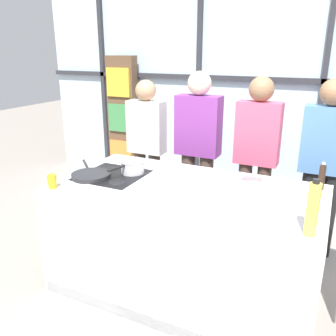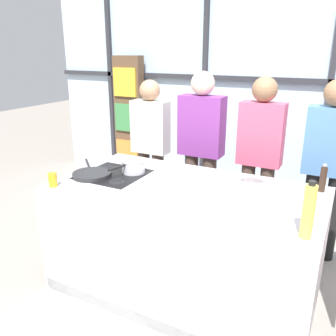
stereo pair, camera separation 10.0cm
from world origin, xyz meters
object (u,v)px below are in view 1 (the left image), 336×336
(spectator_far_right, at_px, (324,160))
(oil_bottle, at_px, (312,209))
(spectator_far_left, at_px, (147,143))
(spectator_center_right, at_px, (256,151))
(white_plate, at_px, (250,202))
(spectator_center_left, at_px, (198,144))
(frying_pan, at_px, (91,175))
(mixing_bowl, at_px, (251,184))
(pepper_grinder, at_px, (322,177))
(saucepan, at_px, (132,166))
(juice_glass_near, at_px, (52,181))

(spectator_far_right, height_order, oil_bottle, spectator_far_right)
(spectator_far_left, bearing_deg, spectator_far_right, -180.00)
(spectator_center_right, height_order, white_plate, spectator_center_right)
(spectator_center_left, height_order, frying_pan, spectator_center_left)
(mixing_bowl, distance_m, pepper_grinder, 0.52)
(spectator_far_left, xyz_separation_m, pepper_grinder, (1.83, -0.61, 0.08))
(saucepan, xyz_separation_m, pepper_grinder, (1.47, 0.29, 0.04))
(saucepan, height_order, pepper_grinder, pepper_grinder)
(pepper_grinder, bearing_deg, spectator_far_left, 161.49)
(saucepan, distance_m, juice_glass_near, 0.67)
(spectator_far_right, distance_m, white_plate, 1.17)
(oil_bottle, bearing_deg, spectator_far_left, 142.69)
(spectator_far_left, bearing_deg, mixing_bowl, 148.59)
(juice_glass_near, bearing_deg, mixing_bowl, 25.10)
(spectator_far_left, height_order, spectator_center_right, spectator_center_right)
(spectator_center_left, bearing_deg, white_plate, 126.42)
(spectator_center_left, height_order, mixing_bowl, spectator_center_left)
(spectator_center_left, relative_size, spectator_center_right, 1.02)
(frying_pan, relative_size, pepper_grinder, 2.17)
(white_plate, relative_size, juice_glass_near, 2.52)
(pepper_grinder, bearing_deg, spectator_center_right, 135.22)
(spectator_center_right, distance_m, pepper_grinder, 0.87)
(saucepan, xyz_separation_m, oil_bottle, (1.46, -0.49, 0.10))
(oil_bottle, relative_size, juice_glass_near, 3.14)
(pepper_grinder, bearing_deg, white_plate, -130.59)
(spectator_far_left, relative_size, oil_bottle, 4.70)
(mixing_bowl, bearing_deg, oil_bottle, -50.41)
(pepper_grinder, bearing_deg, frying_pan, -162.89)
(spectator_center_right, distance_m, mixing_bowl, 0.84)
(oil_bottle, relative_size, pepper_grinder, 1.56)
(spectator_far_right, xyz_separation_m, white_plate, (-0.40, -1.10, -0.05))
(mixing_bowl, bearing_deg, white_plate, -78.19)
(spectator_center_left, distance_m, saucepan, 0.94)
(saucepan, bearing_deg, spectator_center_left, 74.88)
(spectator_center_right, bearing_deg, juice_glass_near, 50.41)
(saucepan, distance_m, mixing_bowl, 1.00)
(white_plate, height_order, oil_bottle, oil_bottle)
(spectator_center_left, distance_m, oil_bottle, 1.85)
(spectator_center_right, xyz_separation_m, juice_glass_near, (-1.22, -1.47, -0.01))
(saucepan, height_order, juice_glass_near, same)
(spectator_center_right, relative_size, pepper_grinder, 7.67)
(frying_pan, relative_size, mixing_bowl, 2.25)
(juice_glass_near, bearing_deg, spectator_far_left, 89.95)
(spectator_far_right, bearing_deg, frying_pan, 33.74)
(white_plate, height_order, pepper_grinder, pepper_grinder)
(spectator_center_right, bearing_deg, spectator_far_left, -0.00)
(spectator_far_right, distance_m, saucepan, 1.72)
(spectator_center_left, relative_size, pepper_grinder, 7.81)
(spectator_center_right, bearing_deg, frying_pan, 45.97)
(white_plate, distance_m, juice_glass_near, 1.47)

